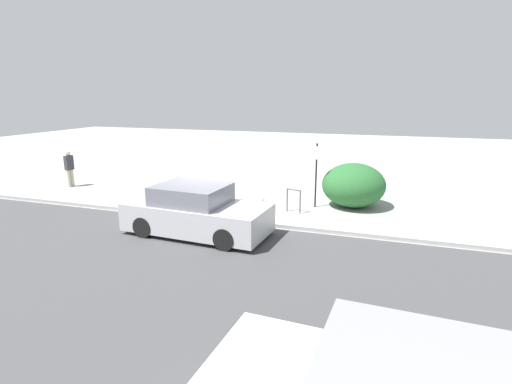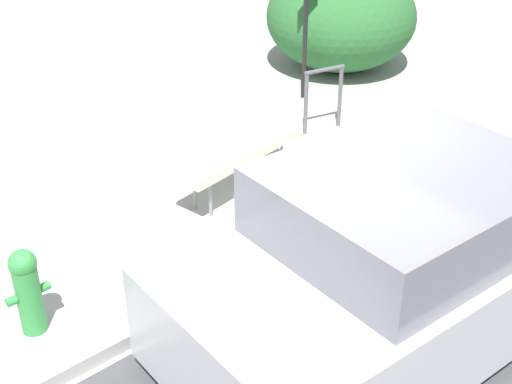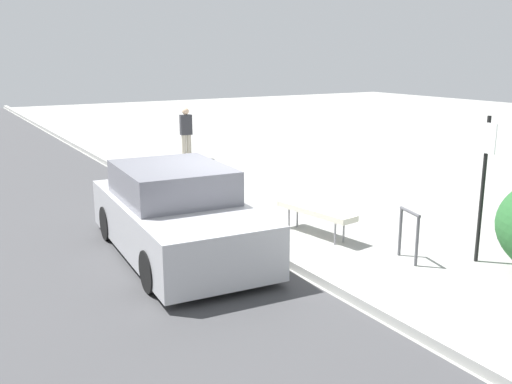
# 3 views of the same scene
# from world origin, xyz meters

# --- Properties ---
(ground_plane) EXTENTS (60.00, 60.00, 0.00)m
(ground_plane) POSITION_xyz_m (0.00, 0.00, 0.00)
(ground_plane) COLOR #9E9E99
(curb) EXTENTS (60.00, 0.20, 0.13)m
(curb) POSITION_xyz_m (0.00, 0.00, 0.07)
(curb) COLOR #A8A8A3
(curb) RESTS_ON ground_plane
(bench) EXTENTS (1.71, 0.64, 0.52)m
(bench) POSITION_xyz_m (0.43, 1.23, 0.46)
(bench) COLOR gray
(bench) RESTS_ON ground_plane
(bike_rack) EXTENTS (0.55, 0.19, 0.83)m
(bike_rack) POSITION_xyz_m (2.22, 1.72, 0.50)
(bike_rack) COLOR #515156
(bike_rack) RESTS_ON ground_plane
(sign_post) EXTENTS (0.36, 0.08, 2.30)m
(sign_post) POSITION_xyz_m (2.80, 2.62, 1.38)
(sign_post) COLOR black
(sign_post) RESTS_ON ground_plane
(fire_hydrant) EXTENTS (0.36, 0.22, 0.77)m
(fire_hydrant) POSITION_xyz_m (-2.28, 0.61, 0.41)
(fire_hydrant) COLOR #338C3F
(fire_hydrant) RESTS_ON ground_plane
(pedestrian) EXTENTS (0.24, 0.38, 1.59)m
(pedestrian) POSITION_xyz_m (-7.99, 2.43, 0.85)
(pedestrian) COLOR #B7AD99
(pedestrian) RESTS_ON ground_plane
(parked_car_near) EXTENTS (4.26, 2.07, 1.45)m
(parked_car_near) POSITION_xyz_m (0.05, -1.30, 0.66)
(parked_car_near) COLOR black
(parked_car_near) RESTS_ON ground_plane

